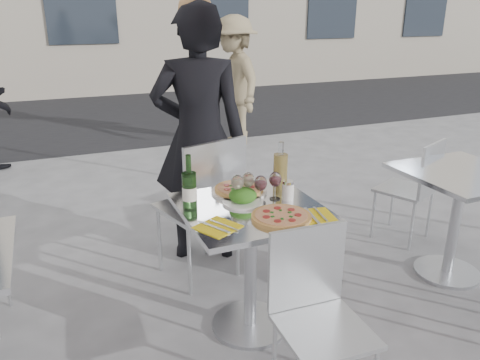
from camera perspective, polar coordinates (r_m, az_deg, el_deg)
name	(u,v)px	position (r m, az deg, el deg)	size (l,w,h in m)	color
ground	(250,326)	(2.84, 1.23, -17.32)	(80.00, 80.00, 0.00)	slate
street_asphalt	(103,114)	(8.79, -16.39, 7.69)	(24.00, 5.00, 0.00)	black
main_table	(251,243)	(2.56, 1.31, -7.63)	(0.72, 0.72, 0.75)	#B7BABF
side_table_right	(458,202)	(3.40, 25.08, -2.42)	(0.72, 0.72, 0.75)	#B7BABF
chair_far	(206,199)	(3.01, -4.22, -2.32)	(0.56, 0.57, 0.99)	silver
chair_near	(316,305)	(2.18, 9.24, -14.77)	(0.39, 0.40, 0.83)	silver
side_chair_rfar	(416,183)	(3.82, 20.70, -0.34)	(0.50, 0.50, 0.82)	silver
woman_diner	(199,137)	(3.27, -5.01, 5.21)	(0.65, 0.43, 1.79)	black
pedestrian_b	(234,82)	(6.35, -0.71, 11.89)	(1.10, 0.63, 1.70)	#8C7B5A
pizza_near	(281,217)	(2.33, 5.05, -4.46)	(0.30, 0.30, 0.02)	tan
pizza_far	(239,190)	(2.65, -0.12, -1.22)	(0.32, 0.32, 0.03)	white
salad_plate	(243,197)	(2.50, 0.36, -2.07)	(0.22, 0.22, 0.09)	white
wine_bottle	(189,189)	(2.40, -6.19, -1.08)	(0.07, 0.08, 0.29)	#26521E
carafe	(280,172)	(2.65, 4.95, 1.02)	(0.08, 0.08, 0.29)	tan
sugar_shaker	(288,190)	(2.55, 5.86, -1.26)	(0.06, 0.06, 0.11)	white
wineglass_white_a	(237,183)	(2.48, -0.32, -0.42)	(0.07, 0.07, 0.16)	white
wineglass_white_b	(248,181)	(2.52, 1.00, -0.10)	(0.07, 0.07, 0.16)	white
wineglass_red_a	(261,184)	(2.47, 2.53, -0.51)	(0.07, 0.07, 0.16)	white
wineglass_red_b	(275,180)	(2.53, 4.33, -0.04)	(0.07, 0.07, 0.16)	white
napkin_left	(218,227)	(2.24, -2.74, -5.70)	(0.24, 0.24, 0.01)	yellow
napkin_right	(315,216)	(2.38, 9.16, -4.30)	(0.21, 0.21, 0.01)	yellow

